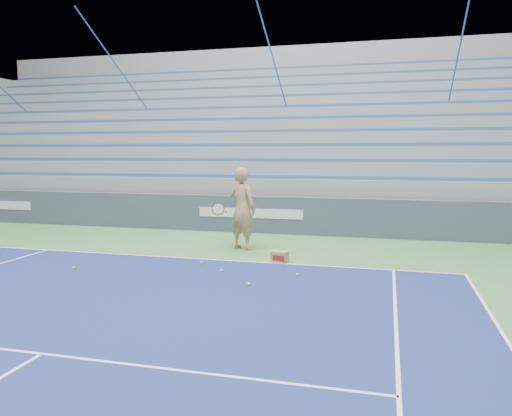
{
  "coord_description": "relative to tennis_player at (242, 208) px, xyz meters",
  "views": [
    {
      "loc": [
        3.95,
        1.52,
        2.42
      ],
      "look_at": [
        1.07,
        12.38,
        1.15
      ],
      "focal_mm": 35.0,
      "sensor_mm": 36.0,
      "label": 1
    }
  ],
  "objects": [
    {
      "name": "sponsor_barrier",
      "position": [
        -0.46,
        2.57,
        -0.47
      ],
      "size": [
        30.0,
        0.32,
        1.1
      ],
      "color": "#3C455C",
      "rests_on": "ground"
    },
    {
      "name": "bleachers",
      "position": [
        -0.47,
        8.29,
        1.34
      ],
      "size": [
        31.0,
        9.15,
        7.3
      ],
      "color": "gray",
      "rests_on": "ground"
    },
    {
      "name": "tennis_player",
      "position": [
        0.0,
        0.0,
        0.0
      ],
      "size": [
        1.04,
        0.98,
        2.04
      ],
      "color": "tan",
      "rests_on": "ground"
    },
    {
      "name": "ball_box",
      "position": [
        1.23,
        -1.29,
        -0.89
      ],
      "size": [
        0.39,
        0.33,
        0.26
      ],
      "color": "#AB8652",
      "rests_on": "ground"
    },
    {
      "name": "tennis_ball_0",
      "position": [
        1.1,
        -3.3,
        -0.99
      ],
      "size": [
        0.07,
        0.07,
        0.07
      ],
      "primitive_type": "sphere",
      "color": "#C1E92F",
      "rests_on": "ground"
    },
    {
      "name": "tennis_ball_1",
      "position": [
        -2.26,
        -1.54,
        -0.99
      ],
      "size": [
        0.07,
        0.07,
        0.07
      ],
      "primitive_type": "sphere",
      "color": "#C1E92F",
      "rests_on": "ground"
    },
    {
      "name": "tennis_ball_2",
      "position": [
        -0.37,
        -1.88,
        -0.99
      ],
      "size": [
        0.07,
        0.07,
        0.07
      ],
      "primitive_type": "sphere",
      "color": "#C1E92F",
      "rests_on": "ground"
    },
    {
      "name": "tennis_ball_3",
      "position": [
        1.83,
        -2.41,
        -0.99
      ],
      "size": [
        0.07,
        0.07,
        0.07
      ],
      "primitive_type": "sphere",
      "color": "#C1E92F",
      "rests_on": "ground"
    },
    {
      "name": "tennis_ball_4",
      "position": [
        0.29,
        -2.46,
        -0.99
      ],
      "size": [
        0.07,
        0.07,
        0.07
      ],
      "primitive_type": "sphere",
      "color": "#C1E92F",
      "rests_on": "ground"
    },
    {
      "name": "tennis_ball_5",
      "position": [
        -2.74,
        -3.01,
        -0.99
      ],
      "size": [
        0.07,
        0.07,
        0.07
      ],
      "primitive_type": "sphere",
      "color": "#C1E92F",
      "rests_on": "ground"
    }
  ]
}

